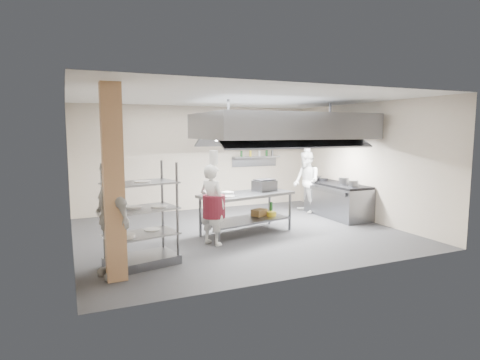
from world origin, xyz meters
name	(u,v)px	position (x,y,z in m)	size (l,w,h in m)	color
floor	(239,232)	(0.00, 0.00, 0.00)	(7.00, 7.00, 0.00)	#333335
ceiling	(239,98)	(0.00, 0.00, 3.00)	(7.00, 7.00, 0.00)	silver
wall_back	(198,158)	(0.00, 3.00, 1.50)	(7.00, 7.00, 0.00)	#B6A690
wall_left	(69,173)	(-3.50, 0.00, 1.50)	(6.00, 6.00, 0.00)	#B6A690
wall_right	(364,162)	(3.50, 0.00, 1.50)	(6.00, 6.00, 0.00)	#B6A690
column	(113,183)	(-2.90, -1.90, 1.50)	(0.30, 0.30, 3.00)	tan
exhaust_hood	(282,126)	(1.30, 0.40, 2.40)	(4.00, 2.50, 0.60)	gray
hood_strip_a	(248,140)	(0.40, 0.40, 2.08)	(1.60, 0.12, 0.04)	white
hood_strip_b	(313,139)	(2.20, 0.40, 2.08)	(1.60, 0.12, 0.04)	white
wall_shelf	(256,157)	(1.80, 2.84, 1.50)	(1.50, 0.28, 0.04)	gray
island	(246,213)	(0.12, -0.13, 0.46)	(2.13, 0.89, 0.91)	gray
island_worktop	(246,194)	(0.12, -0.13, 0.88)	(2.13, 0.89, 0.06)	gray
island_undershelf	(246,220)	(0.12, -0.13, 0.30)	(1.96, 0.80, 0.04)	slate
pass_rack	(141,215)	(-2.42, -1.40, 0.88)	(1.17, 0.69, 1.76)	slate
cooking_range	(337,201)	(3.08, 0.50, 0.42)	(0.80, 2.00, 0.84)	gray
range_top	(338,184)	(3.08, 0.50, 0.87)	(0.78, 1.96, 0.06)	black
chef_head	(212,205)	(-0.89, -0.68, 0.82)	(0.60, 0.39, 1.64)	white
chef_line	(306,182)	(2.60, 1.28, 0.87)	(0.85, 0.66, 1.74)	white
chef_plating	(111,218)	(-2.93, -1.72, 0.92)	(1.08, 0.45, 1.85)	silver
griddle	(264,185)	(0.66, 0.06, 1.03)	(0.49, 0.38, 0.24)	slate
wicker_basket	(259,212)	(0.55, 0.08, 0.40)	(0.35, 0.24, 0.15)	olive
stockpot	(344,181)	(3.09, 0.26, 0.99)	(0.26, 0.26, 0.18)	gray
plate_stack	(141,233)	(-2.42, -1.40, 0.57)	(0.28, 0.28, 0.05)	white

